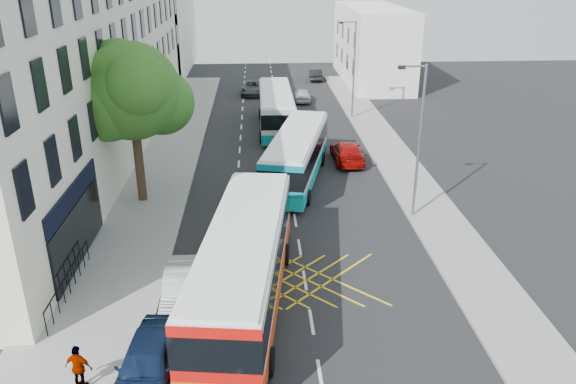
{
  "coord_description": "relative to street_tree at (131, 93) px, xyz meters",
  "views": [
    {
      "loc": [
        -1.93,
        -14.78,
        12.87
      ],
      "look_at": [
        -0.46,
        10.66,
        2.2
      ],
      "focal_mm": 35.0,
      "sensor_mm": 36.0,
      "label": 1
    }
  ],
  "objects": [
    {
      "name": "terrace_main",
      "position": [
        -5.49,
        9.52,
        0.46
      ],
      "size": [
        8.3,
        45.0,
        13.5
      ],
      "color": "#ECE0C6",
      "rests_on": "ground"
    },
    {
      "name": "lamp_far",
      "position": [
        14.71,
        17.03,
        -1.68
      ],
      "size": [
        1.45,
        0.15,
        8.0
      ],
      "color": "slate",
      "rests_on": "pavement_right"
    },
    {
      "name": "pavement_right",
      "position": [
        16.01,
        0.03,
        -6.22
      ],
      "size": [
        3.0,
        70.0,
        0.15
      ],
      "primitive_type": "cube",
      "color": "gray",
      "rests_on": "ground"
    },
    {
      "name": "bus_near",
      "position": [
        5.98,
        -10.61,
        -4.51
      ],
      "size": [
        4.27,
        12.31,
        3.39
      ],
      "rotation": [
        0.0,
        0.0,
        -0.13
      ],
      "color": "silver",
      "rests_on": "ground"
    },
    {
      "name": "railings",
      "position": [
        -1.19,
        -9.67,
        -5.57
      ],
      "size": [
        0.08,
        5.6,
        1.14
      ],
      "primitive_type": null,
      "color": "black",
      "rests_on": "pavement_left"
    },
    {
      "name": "bus_far",
      "position": [
        8.17,
        14.27,
        -4.65
      ],
      "size": [
        2.79,
        11.09,
        3.12
      ],
      "rotation": [
        0.0,
        0.0,
        -0.0
      ],
      "color": "silver",
      "rests_on": "ground"
    },
    {
      "name": "pedestrian_far",
      "position": [
        0.81,
        -15.23,
        -5.35
      ],
      "size": [
        0.99,
        0.6,
        1.58
      ],
      "primitive_type": "imported",
      "rotation": [
        0.0,
        0.0,
        2.89
      ],
      "color": "gray",
      "rests_on": "pavement_left"
    },
    {
      "name": "distant_car_grey",
      "position": [
        6.37,
        27.01,
        -5.62
      ],
      "size": [
        2.79,
        5.05,
        1.34
      ],
      "primitive_type": "imported",
      "rotation": [
        0.0,
        0.0,
        -0.12
      ],
      "color": "#383A3F",
      "rests_on": "ground"
    },
    {
      "name": "distant_car_silver",
      "position": [
        11.08,
        23.55,
        -5.66
      ],
      "size": [
        1.68,
        3.77,
        1.26
      ],
      "primitive_type": "imported",
      "rotation": [
        0.0,
        0.0,
        3.09
      ],
      "color": "#B4B7BD",
      "rests_on": "ground"
    },
    {
      "name": "building_right",
      "position": [
        19.51,
        33.03,
        -2.29
      ],
      "size": [
        6.0,
        18.0,
        8.0
      ],
      "primitive_type": "cube",
      "color": "silver",
      "rests_on": "ground"
    },
    {
      "name": "parked_car_blue",
      "position": [
        2.91,
        -14.93,
        -5.52
      ],
      "size": [
        2.18,
        4.67,
        1.55
      ],
      "primitive_type": "imported",
      "rotation": [
        0.0,
        0.0,
        -0.08
      ],
      "color": "#0D1A37",
      "rests_on": "ground"
    },
    {
      "name": "bus_mid",
      "position": [
        9.0,
        2.83,
        -4.68
      ],
      "size": [
        5.0,
        11.21,
        3.07
      ],
      "rotation": [
        0.0,
        0.0,
        -0.23
      ],
      "color": "silver",
      "rests_on": "ground"
    },
    {
      "name": "terrace_far",
      "position": [
        -5.49,
        40.03,
        -1.29
      ],
      "size": [
        8.0,
        20.0,
        10.0
      ],
      "primitive_type": "cube",
      "color": "silver",
      "rests_on": "ground"
    },
    {
      "name": "pavement_left",
      "position": [
        0.01,
        0.03,
        -6.22
      ],
      "size": [
        5.0,
        70.0,
        0.15
      ],
      "primitive_type": "cube",
      "color": "gray",
      "rests_on": "ground"
    },
    {
      "name": "lamp_near",
      "position": [
        14.71,
        -2.97,
        -1.68
      ],
      "size": [
        1.45,
        0.15,
        8.0
      ],
      "color": "slate",
      "rests_on": "pavement_right"
    },
    {
      "name": "distant_car_dark",
      "position": [
        13.38,
        33.74,
        -5.66
      ],
      "size": [
        1.51,
        3.89,
        1.26
      ],
      "primitive_type": "imported",
      "rotation": [
        0.0,
        0.0,
        3.1
      ],
      "color": "black",
      "rests_on": "ground"
    },
    {
      "name": "street_tree",
      "position": [
        0.0,
        0.0,
        0.0
      ],
      "size": [
        6.3,
        5.7,
        8.8
      ],
      "color": "#382619",
      "rests_on": "pavement_left"
    },
    {
      "name": "ground",
      "position": [
        8.51,
        -14.97,
        -6.29
      ],
      "size": [
        120.0,
        120.0,
        0.0
      ],
      "primitive_type": "plane",
      "color": "black",
      "rests_on": "ground"
    },
    {
      "name": "red_hatchback",
      "position": [
        12.68,
        6.12,
        -5.61
      ],
      "size": [
        1.97,
        4.75,
        1.37
      ],
      "primitive_type": "imported",
      "rotation": [
        0.0,
        0.0,
        3.15
      ],
      "color": "#9F0A06",
      "rests_on": "ground"
    },
    {
      "name": "parked_car_silver",
      "position": [
        3.61,
        -10.62,
        -5.53
      ],
      "size": [
        1.7,
        4.63,
        1.52
      ],
      "primitive_type": "imported",
      "rotation": [
        0.0,
        0.0,
        0.02
      ],
      "color": "#93959A",
      "rests_on": "ground"
    }
  ]
}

